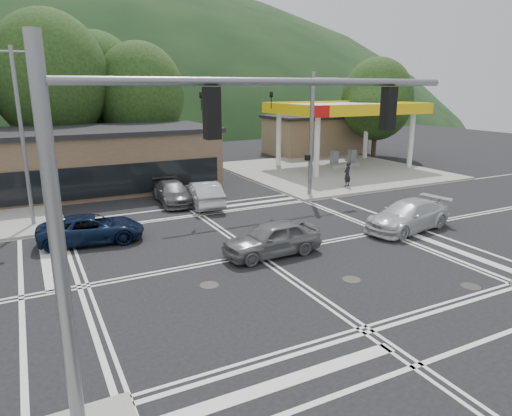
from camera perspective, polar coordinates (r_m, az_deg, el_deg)
name	(u,v)px	position (r m, az deg, el deg)	size (l,w,h in m)	color
ground	(257,255)	(19.99, 0.08, -5.86)	(120.00, 120.00, 0.00)	black
sidewalk_ne	(331,170)	(40.04, 9.42, 4.65)	(16.00, 16.00, 0.15)	gray
gas_station_canopy	(346,111)	(41.47, 11.15, 11.84)	(12.32, 8.34, 5.75)	silver
convenience_store	(315,136)	(50.73, 7.36, 8.96)	(10.00, 6.00, 3.80)	#846B4F
commercial_row	(34,165)	(34.00, -25.99, 4.82)	(24.00, 8.00, 4.00)	brown
hill_north	(64,121)	(107.19, -22.88, 10.02)	(252.00, 126.00, 140.00)	black
tree_n_b	(50,77)	(40.70, -24.40, 14.65)	(9.00, 9.00, 12.98)	#382619
tree_n_c	(140,94)	(41.72, -14.33, 13.67)	(7.60, 7.60, 10.87)	#382619
tree_n_e	(96,86)	(45.09, -19.41, 14.20)	(8.40, 8.40, 11.98)	#382619
tree_ne	(377,99)	(49.01, 14.87, 13.01)	(7.20, 7.20, 9.99)	#382619
streetlight_nw	(23,129)	(25.69, -27.15, 8.75)	(2.50, 0.25, 9.00)	slate
signal_mast_ne	(295,120)	(29.32, 4.91, 10.94)	(11.65, 0.30, 8.00)	slate
signal_mast_sw	(156,194)	(8.91, -12.42, 1.71)	(9.14, 0.28, 8.00)	slate
car_blue_west	(92,229)	(22.68, -19.87, -2.46)	(2.19, 4.76, 1.32)	black
car_grey_center	(272,238)	(19.75, 2.00, -3.83)	(1.76, 4.38, 1.49)	slate
car_silver_east	(408,216)	(24.44, 18.45, -0.91)	(2.09, 5.14, 1.49)	silver
car_queue_a	(204,194)	(28.06, -6.53, 1.81)	(1.62, 4.64, 1.53)	#A8ACB0
car_queue_b	(189,166)	(37.66, -8.42, 5.18)	(1.91, 4.75, 1.62)	beige
car_northbound	(173,193)	(29.00, -10.35, 1.91)	(1.89, 4.66, 1.35)	#535557
pedestrian	(347,174)	(33.33, 11.34, 4.17)	(0.64, 0.42, 1.76)	black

